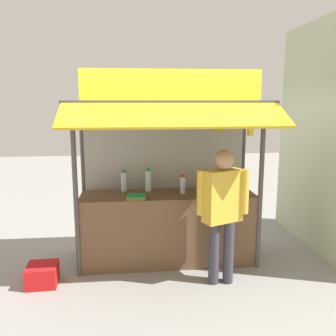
# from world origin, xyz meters

# --- Properties ---
(ground_plane) EXTENTS (20.00, 20.00, 0.00)m
(ground_plane) POSITION_xyz_m (0.00, 0.00, 0.00)
(ground_plane) COLOR gray
(stall_counter) EXTENTS (2.29, 0.61, 0.94)m
(stall_counter) POSITION_xyz_m (0.00, 0.00, 0.47)
(stall_counter) COLOR brown
(stall_counter) RESTS_ON ground
(stall_structure) EXTENTS (2.49, 1.50, 2.50)m
(stall_structure) POSITION_xyz_m (0.00, 0.11, 1.51)
(stall_structure) COLOR #4C4742
(stall_structure) RESTS_ON ground
(water_bottle_far_right) EXTENTS (0.09, 0.09, 0.31)m
(water_bottle_far_right) POSITION_xyz_m (-0.25, 0.21, 1.09)
(water_bottle_far_right) COLOR silver
(water_bottle_far_right) RESTS_ON stall_counter
(water_bottle_mid_left) EXTENTS (0.08, 0.08, 0.29)m
(water_bottle_mid_left) POSITION_xyz_m (-0.58, 0.23, 1.08)
(water_bottle_mid_left) COLOR silver
(water_bottle_mid_left) RESTS_ON stall_counter
(water_bottle_front_left) EXTENTS (0.07, 0.07, 0.25)m
(water_bottle_front_left) POSITION_xyz_m (0.20, 0.01, 1.06)
(water_bottle_front_left) COLOR silver
(water_bottle_front_left) RESTS_ON stall_counter
(magazine_stack_rear_center) EXTENTS (0.24, 0.25, 0.04)m
(magazine_stack_rear_center) POSITION_xyz_m (0.73, -0.05, 0.96)
(magazine_stack_rear_center) COLOR white
(magazine_stack_rear_center) RESTS_ON stall_counter
(magazine_stack_back_left) EXTENTS (0.25, 0.26, 0.04)m
(magazine_stack_back_left) POSITION_xyz_m (-0.42, -0.18, 0.96)
(magazine_stack_back_left) COLOR orange
(magazine_stack_back_left) RESTS_ON stall_counter
(banana_bunch_rightmost) EXTENTS (0.12, 0.11, 0.26)m
(banana_bunch_rightmost) POSITION_xyz_m (0.57, -0.40, 1.85)
(banana_bunch_rightmost) COLOR #332D23
(banana_bunch_inner_right) EXTENTS (0.10, 0.10, 0.29)m
(banana_bunch_inner_right) POSITION_xyz_m (0.95, -0.41, 1.80)
(banana_bunch_inner_right) COLOR #332D23
(banana_bunch_inner_left) EXTENTS (0.09, 0.08, 0.23)m
(banana_bunch_inner_left) POSITION_xyz_m (-0.90, -0.40, 1.87)
(banana_bunch_inner_left) COLOR #332D23
(vendor_person) EXTENTS (0.61, 0.36, 1.61)m
(vendor_person) POSITION_xyz_m (0.57, -0.66, 0.97)
(vendor_person) COLOR #383842
(vendor_person) RESTS_ON ground
(plastic_crate) EXTENTS (0.36, 0.36, 0.24)m
(plastic_crate) POSITION_xyz_m (-1.55, -0.49, 0.12)
(plastic_crate) COLOR red
(plastic_crate) RESTS_ON ground
(neighbour_wall) EXTENTS (0.20, 2.40, 3.28)m
(neighbour_wall) POSITION_xyz_m (2.24, 0.30, 1.64)
(neighbour_wall) COLOR beige
(neighbour_wall) RESTS_ON ground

